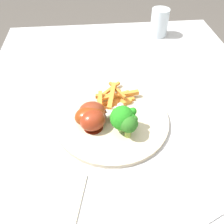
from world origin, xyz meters
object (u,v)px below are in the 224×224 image
at_px(broccoli_floret_front, 129,124).
at_px(chicken_drumstick_near, 94,111).
at_px(carrot_fries_pile, 113,99).
at_px(chicken_drumstick_extra, 94,120).
at_px(dining_table, 127,140).
at_px(water_glass, 159,23).
at_px(dinner_plate, 112,119).
at_px(broccoli_floret_middle, 124,118).
at_px(chicken_drumstick_far, 92,115).
at_px(fork, 207,220).

xyz_separation_m(broccoli_floret_front, chicken_drumstick_near, (0.07, 0.08, -0.02)).
bearing_deg(carrot_fries_pile, chicken_drumstick_extra, 146.94).
xyz_separation_m(dining_table, water_glass, (0.45, -0.18, 0.15)).
bearing_deg(dinner_plate, water_glass, -26.63).
distance_m(dinner_plate, broccoli_floret_front, 0.09).
xyz_separation_m(dinner_plate, broccoli_floret_middle, (-0.04, -0.02, 0.05)).
bearing_deg(dining_table, broccoli_floret_middle, 157.29).
bearing_deg(chicken_drumstick_far, chicken_drumstick_extra, -164.31).
bearing_deg(chicken_drumstick_far, broccoli_floret_middle, -115.47).
relative_size(chicken_drumstick_extra, water_glass, 1.09).
xyz_separation_m(broccoli_floret_middle, carrot_fries_pile, (0.10, 0.01, -0.03)).
bearing_deg(water_glass, dinner_plate, 153.37).
bearing_deg(chicken_drumstick_near, broccoli_floret_middle, -124.10).
bearing_deg(chicken_drumstick_near, broccoli_floret_front, -130.16).
relative_size(chicken_drumstick_far, water_glass, 1.31).
height_order(dinner_plate, chicken_drumstick_near, chicken_drumstick_near).
bearing_deg(chicken_drumstick_far, carrot_fries_pile, -43.37).
xyz_separation_m(carrot_fries_pile, chicken_drumstick_extra, (-0.08, 0.05, 0.01)).
xyz_separation_m(broccoli_floret_front, fork, (-0.21, -0.12, -0.05)).
height_order(chicken_drumstick_near, chicken_drumstick_far, chicken_drumstick_near).
bearing_deg(broccoli_floret_middle, water_glass, -22.37).
relative_size(carrot_fries_pile, water_glass, 1.45).
height_order(chicken_drumstick_near, fork, chicken_drumstick_near).
relative_size(broccoli_floret_middle, water_glass, 0.69).
bearing_deg(chicken_drumstick_far, fork, -142.78).
distance_m(dinner_plate, fork, 0.31).
relative_size(broccoli_floret_front, carrot_fries_pile, 0.41).
xyz_separation_m(broccoli_floret_front, water_glass, (0.52, -0.20, -0.00)).
bearing_deg(water_glass, broccoli_floret_middle, 157.63).
height_order(chicken_drumstick_far, fork, chicken_drumstick_far).
height_order(dining_table, water_glass, water_glass).
distance_m(dining_table, broccoli_floret_front, 0.17).
xyz_separation_m(dining_table, chicken_drumstick_far, (-0.02, 0.10, 0.13)).
bearing_deg(chicken_drumstick_extra, broccoli_floret_front, -114.34).
relative_size(broccoli_floret_middle, chicken_drumstick_extra, 0.63).
bearing_deg(carrot_fries_pile, broccoli_floret_front, -168.05).
relative_size(broccoli_floret_middle, chicken_drumstick_near, 0.60).
distance_m(broccoli_floret_front, carrot_fries_pile, 0.13).
relative_size(broccoli_floret_front, chicken_drumstick_near, 0.53).
bearing_deg(chicken_drumstick_near, dining_table, -86.55).
relative_size(dining_table, chicken_drumstick_extra, 10.19).
xyz_separation_m(dinner_plate, chicken_drumstick_extra, (-0.03, 0.05, 0.03)).
distance_m(fork, water_glass, 0.74).
bearing_deg(dining_table, fork, -159.55).
relative_size(chicken_drumstick_near, chicken_drumstick_extra, 1.05).
bearing_deg(broccoli_floret_front, chicken_drumstick_extra, 65.66).
relative_size(fork, water_glass, 1.84).
xyz_separation_m(chicken_drumstick_near, chicken_drumstick_extra, (-0.03, 0.00, 0.00)).
bearing_deg(chicken_drumstick_near, chicken_drumstick_far, 152.95).
xyz_separation_m(dinner_plate, broccoli_floret_front, (-0.06, -0.03, 0.05)).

